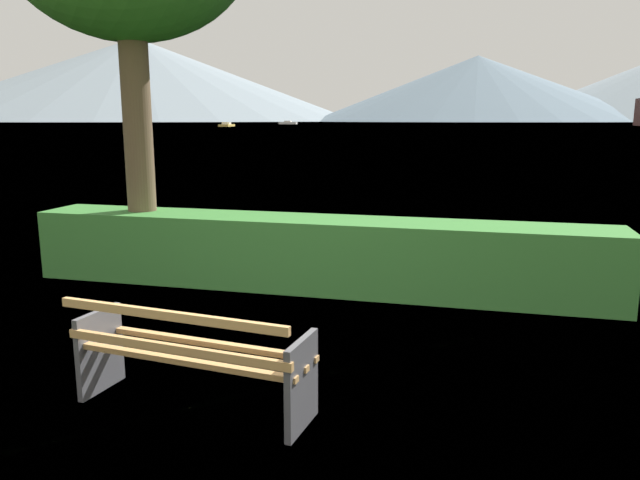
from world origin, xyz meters
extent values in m
plane|color=olive|center=(0.00, 0.00, 0.00)|extent=(1400.00, 1400.00, 0.00)
plane|color=#7A99A8|center=(0.00, 306.34, 0.00)|extent=(620.00, 620.00, 0.00)
cube|color=tan|center=(-0.02, -0.19, 0.45)|extent=(1.86, 0.28, 0.04)
cube|color=tan|center=(0.00, 0.00, 0.45)|extent=(1.86, 0.28, 0.04)
cube|color=tan|center=(0.02, 0.19, 0.45)|extent=(1.86, 0.28, 0.04)
cube|color=tan|center=(-0.03, -0.26, 0.57)|extent=(1.86, 0.26, 0.06)
cube|color=tan|center=(-0.04, -0.31, 0.84)|extent=(1.86, 0.26, 0.06)
cube|color=#4C4C51|center=(-0.89, 0.08, 0.34)|extent=(0.11, 0.51, 0.68)
cube|color=#4C4C51|center=(0.88, -0.12, 0.34)|extent=(0.11, 0.51, 0.68)
cube|color=#387A33|center=(0.00, 3.49, 0.46)|extent=(7.63, 0.87, 0.93)
cylinder|color=brown|center=(-2.50, 3.57, 1.85)|extent=(0.39, 0.39, 3.70)
cube|color=silver|center=(-73.21, 238.04, 0.44)|extent=(7.39, 2.85, 0.88)
cube|color=silver|center=(-73.21, 238.04, 1.15)|extent=(2.68, 1.95, 0.55)
cube|color=gold|center=(-67.62, 160.87, 0.33)|extent=(4.22, 8.80, 0.65)
cube|color=beige|center=(-67.62, 160.87, 0.95)|extent=(2.50, 3.33, 0.60)
cone|color=gray|center=(-316.55, 536.78, 38.85)|extent=(421.65, 421.65, 77.69)
cone|color=slate|center=(0.00, 549.25, 27.55)|extent=(287.09, 287.09, 55.10)
camera|label=1|loc=(2.01, -4.00, 2.19)|focal=34.13mm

